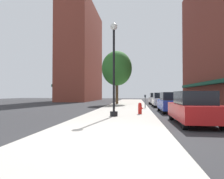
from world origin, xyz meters
The scene contains 12 objects.
ground_plane centered at (4.00, 18.00, 0.00)m, with size 90.00×90.00×0.00m, color #2D2D30.
sidewalk_slab centered at (0.00, 19.00, 0.06)m, with size 4.80×50.00×0.12m, color #B7B2A8.
building_far_background centered at (-11.01, 37.00, 10.50)m, with size 6.80×18.00×21.05m.
lamppost centered at (-0.23, 6.04, 3.20)m, with size 0.48×0.48×5.90m.
fire_hydrant centered at (1.43, 7.68, 0.52)m, with size 0.33×0.26×0.79m.
parking_meter_near centered at (2.05, 13.44, 0.95)m, with size 0.14×0.09×1.31m.
parking_meter_far centered at (2.05, 14.27, 0.95)m, with size 0.14×0.09×1.31m.
tree_near centered at (-1.55, 21.29, 5.09)m, with size 4.23×4.23×7.42m.
car_red centered at (4.00, 3.96, 0.81)m, with size 1.80×4.30×1.66m.
car_blue centered at (4.00, 10.40, 0.81)m, with size 1.80×4.30×1.66m.
car_white centered at (4.00, 17.65, 0.81)m, with size 1.80×4.30×1.66m.
car_silver centered at (4.00, 23.73, 0.81)m, with size 1.80×4.30×1.66m.
Camera 1 is at (1.19, -6.37, 1.53)m, focal length 31.83 mm.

